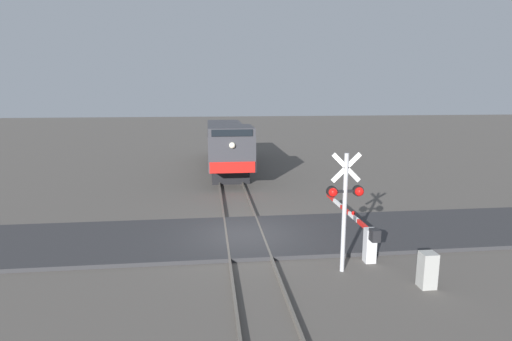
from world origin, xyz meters
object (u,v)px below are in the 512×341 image
(locomotive, at_px, (227,143))
(utility_cabinet, at_px, (427,270))
(crossing_signal, at_px, (345,200))
(crossing_gate, at_px, (363,233))

(locomotive, xyz_separation_m, utility_cabinet, (4.99, -19.64, -1.38))
(locomotive, bearing_deg, utility_cabinet, -75.74)
(crossing_signal, height_order, crossing_gate, crossing_signal)
(crossing_signal, distance_m, utility_cabinet, 3.13)
(crossing_signal, distance_m, crossing_gate, 2.36)
(crossing_signal, bearing_deg, crossing_gate, 48.45)
(locomotive, xyz_separation_m, crossing_signal, (2.86, -18.29, 0.48))
(crossing_gate, relative_size, utility_cabinet, 5.16)
(locomotive, xyz_separation_m, crossing_gate, (4.01, -16.99, -1.12))
(locomotive, height_order, crossing_gate, locomotive)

